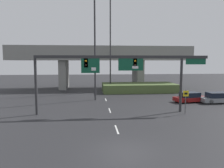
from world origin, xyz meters
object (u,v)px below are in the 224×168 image
parked_sedan_near_right (190,97)px  parked_sedan_mid_right (218,98)px  signal_gantry (120,66)px  highway_light_pole_near (110,40)px  speed_limit_sign (186,99)px  highway_light_pole_far (95,40)px

parked_sedan_near_right → parked_sedan_mid_right: 3.50m
signal_gantry → parked_sedan_near_right: signal_gantry is taller
highway_light_pole_near → parked_sedan_mid_right: bearing=-42.5°
speed_limit_sign → highway_light_pole_near: (-6.44, 18.08, 7.77)m
highway_light_pole_far → speed_limit_sign: bearing=-45.3°
signal_gantry → parked_sedan_mid_right: bearing=18.0°
speed_limit_sign → parked_sedan_mid_right: 9.13m
signal_gantry → highway_light_pole_near: 17.42m
parked_sedan_mid_right → signal_gantry: bearing=-162.9°
highway_light_pole_near → parked_sedan_mid_right: size_ratio=3.79×
speed_limit_sign → parked_sedan_mid_right: (7.04, 5.72, -1.01)m
parked_sedan_mid_right → highway_light_pole_near: bearing=136.6°
parked_sedan_near_right → speed_limit_sign: bearing=-128.8°
speed_limit_sign → highway_light_pole_near: 20.71m
speed_limit_sign → highway_light_pole_far: 15.00m
signal_gantry → speed_limit_sign: bearing=-10.1°
signal_gantry → parked_sedan_mid_right: 15.26m
highway_light_pole_far → highway_light_pole_near: bearing=71.2°
signal_gantry → parked_sedan_near_right: bearing=27.3°
speed_limit_sign → highway_light_pole_far: highway_light_pole_far is taller
signal_gantry → parked_sedan_near_right: 12.65m
signal_gantry → highway_light_pole_near: size_ratio=1.03×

